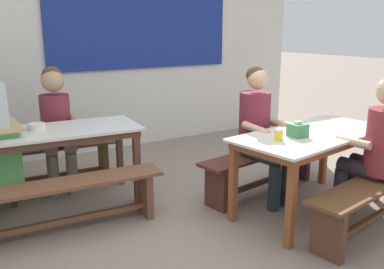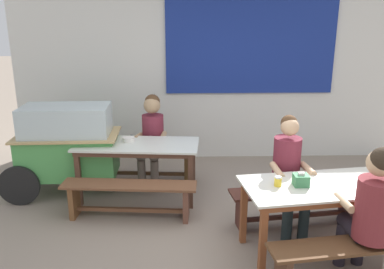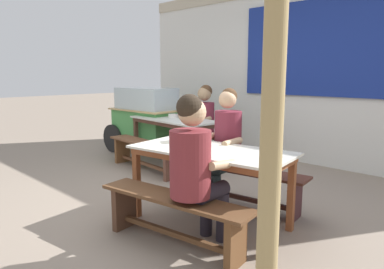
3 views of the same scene
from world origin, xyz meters
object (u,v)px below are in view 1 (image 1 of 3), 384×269
object	(u,v)px
person_right_near_table	(260,128)
person_near_front	(380,140)
bench_far_back	(47,160)
tissue_box	(298,130)
bench_near_front	(370,199)
condiment_jar	(279,135)
bench_near_back	(262,165)
dining_table_far	(53,138)
person_center_facing	(56,120)
bench_far_front	(68,197)
dining_table_near	(313,141)
soup_bowl	(37,126)

from	to	relation	value
person_right_near_table	person_near_front	world-z (taller)	same
bench_far_back	tissue_box	distance (m)	2.58
bench_near_front	tissue_box	bearing A→B (deg)	119.92
bench_near_front	condiment_jar	world-z (taller)	condiment_jar
bench_near_back	person_near_front	distance (m)	1.18
dining_table_far	condiment_jar	world-z (taller)	condiment_jar
person_center_facing	person_near_front	world-z (taller)	person_near_front
bench_far_front	person_near_front	xyz separation A→B (m)	(2.23, -1.24, 0.44)
dining_table_near	condiment_jar	xyz separation A→B (m)	(-0.45, -0.03, 0.13)
bench_far_back	bench_near_front	xyz separation A→B (m)	(1.96, -2.45, 0.01)
dining_table_near	tissue_box	xyz separation A→B (m)	(-0.23, -0.02, 0.13)
dining_table_near	person_near_front	bearing A→B (deg)	-62.40
bench_near_front	soup_bowl	xyz separation A→B (m)	(-2.12, 1.98, 0.48)
dining_table_near	condiment_jar	distance (m)	0.47
bench_near_back	tissue_box	distance (m)	0.79
bench_near_back	person_right_near_table	distance (m)	0.45
bench_near_back	person_center_facing	distance (m)	2.15
dining_table_far	bench_far_front	size ratio (longest dim) A/B	1.01
bench_near_front	condiment_jar	size ratio (longest dim) A/B	15.05
bench_near_front	person_right_near_table	xyz separation A→B (m)	(-0.29, 1.02, 0.42)
dining_table_near	bench_far_front	bearing A→B (deg)	158.81
dining_table_far	person_right_near_table	world-z (taller)	person_right_near_table
person_right_near_table	soup_bowl	bearing A→B (deg)	152.50
bench_far_back	person_right_near_table	bearing A→B (deg)	-40.57
dining_table_far	person_center_facing	size ratio (longest dim) A/B	1.27
person_near_front	bench_near_back	bearing A→B (deg)	107.51
bench_far_front	tissue_box	bearing A→B (deg)	-24.38
bench_far_front	soup_bowl	xyz separation A→B (m)	(-0.07, 0.65, 0.47)
bench_far_back	bench_far_front	world-z (taller)	same
bench_far_back	bench_near_back	world-z (taller)	same
bench_far_front	person_center_facing	size ratio (longest dim) A/B	1.26
bench_far_front	bench_near_front	size ratio (longest dim) A/B	1.08
person_center_facing	bench_near_front	bearing A→B (deg)	-52.02
bench_near_back	condiment_jar	world-z (taller)	condiment_jar
dining_table_near	soup_bowl	distance (m)	2.49
dining_table_far	bench_near_front	world-z (taller)	dining_table_far
condiment_jar	person_right_near_table	bearing A→B (deg)	64.20
bench_near_back	soup_bowl	bearing A→B (deg)	156.44
person_center_facing	tissue_box	size ratio (longest dim) A/B	9.01
dining_table_near	soup_bowl	world-z (taller)	soup_bowl
bench_near_front	dining_table_near	bearing A→B (deg)	97.89
bench_near_back	bench_far_back	bearing A→B (deg)	143.53
dining_table_far	dining_table_near	distance (m)	2.34
bench_far_back	dining_table_far	bearing A→B (deg)	-94.86
person_center_facing	soup_bowl	world-z (taller)	person_center_facing
bench_near_back	person_right_near_table	world-z (taller)	person_right_near_table
soup_bowl	tissue_box	bearing A→B (deg)	-38.48
person_near_front	tissue_box	world-z (taller)	person_near_front
dining_table_near	person_right_near_table	bearing A→B (deg)	114.64
bench_far_front	person_right_near_table	size ratio (longest dim) A/B	1.22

